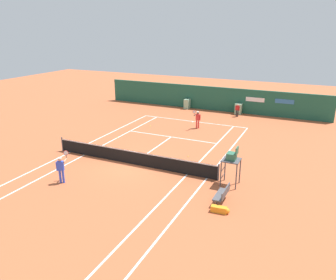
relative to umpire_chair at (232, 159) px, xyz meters
name	(u,v)px	position (x,y,z in m)	size (l,w,h in m)	color
ground_plane	(137,161)	(-6.80, 0.82, -1.60)	(80.00, 80.00, 0.01)	#B25633
tennis_net	(132,157)	(-6.80, 0.25, -1.10)	(12.10, 0.10, 1.07)	#4C4C51
sponsor_back_wall	(211,99)	(-6.75, 17.22, -0.34)	(25.00, 1.02, 2.61)	#1E5642
umpire_chair	(232,159)	(0.00, 0.00, 0.00)	(1.00, 1.00, 2.39)	#47474C
player_bench	(222,194)	(0.15, -2.20, -1.10)	(0.54, 1.49, 0.88)	#38383D
equipment_bag	(221,210)	(0.38, -3.23, -1.45)	(0.95, 0.36, 0.32)	orange
player_on_baseline	(198,118)	(-5.67, 9.96, -0.66)	(0.56, 0.70, 1.79)	red
player_near_side	(61,167)	(-9.14, -3.91, -0.63)	(0.48, 0.84, 1.84)	blue
ball_kid_centre_post	(237,109)	(-3.37, 15.59, -0.83)	(0.45, 0.19, 1.35)	black
tennis_ball_mid_court	(151,126)	(-9.83, 8.69, -1.57)	(0.07, 0.07, 0.07)	#CCE033
tennis_ball_by_sideline	(117,138)	(-10.79, 4.51, -1.57)	(0.07, 0.07, 0.07)	#CCE033
tennis_ball_near_service_line	(188,156)	(-3.85, 3.06, -1.57)	(0.07, 0.07, 0.07)	#CCE033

